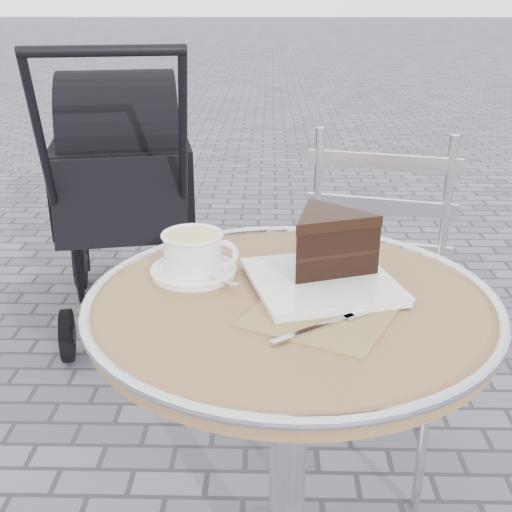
{
  "coord_description": "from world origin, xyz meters",
  "views": [
    {
      "loc": [
        -0.04,
        -1.0,
        1.22
      ],
      "look_at": [
        -0.06,
        0.07,
        0.78
      ],
      "focal_mm": 45.0,
      "sensor_mm": 36.0,
      "label": 1
    }
  ],
  "objects_px": {
    "cappuccino_set": "(194,256)",
    "cake_plate_set": "(327,251)",
    "baby_stroller": "(124,194)",
    "cafe_table": "(290,379)",
    "bistro_chair": "(374,264)"
  },
  "relations": [
    {
      "from": "cappuccino_set",
      "to": "cake_plate_set",
      "type": "distance_m",
      "value": 0.25
    },
    {
      "from": "cappuccino_set",
      "to": "baby_stroller",
      "type": "height_order",
      "value": "baby_stroller"
    },
    {
      "from": "cafe_table",
      "to": "cappuccino_set",
      "type": "bearing_deg",
      "value": 151.18
    },
    {
      "from": "baby_stroller",
      "to": "cappuccino_set",
      "type": "bearing_deg",
      "value": -82.88
    },
    {
      "from": "cappuccino_set",
      "to": "baby_stroller",
      "type": "bearing_deg",
      "value": 115.49
    },
    {
      "from": "cappuccino_set",
      "to": "cake_plate_set",
      "type": "bearing_deg",
      "value": 0.9
    },
    {
      "from": "cafe_table",
      "to": "cappuccino_set",
      "type": "height_order",
      "value": "cappuccino_set"
    },
    {
      "from": "baby_stroller",
      "to": "cafe_table",
      "type": "bearing_deg",
      "value": -77.69
    },
    {
      "from": "cake_plate_set",
      "to": "bistro_chair",
      "type": "distance_m",
      "value": 0.59
    },
    {
      "from": "bistro_chair",
      "to": "baby_stroller",
      "type": "bearing_deg",
      "value": 150.5
    },
    {
      "from": "cappuccino_set",
      "to": "cafe_table",
      "type": "bearing_deg",
      "value": -21.62
    },
    {
      "from": "cake_plate_set",
      "to": "baby_stroller",
      "type": "relative_size",
      "value": 0.35
    },
    {
      "from": "cake_plate_set",
      "to": "baby_stroller",
      "type": "height_order",
      "value": "baby_stroller"
    },
    {
      "from": "cafe_table",
      "to": "cappuccino_set",
      "type": "distance_m",
      "value": 0.29
    },
    {
      "from": "cappuccino_set",
      "to": "bistro_chair",
      "type": "height_order",
      "value": "bistro_chair"
    }
  ]
}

